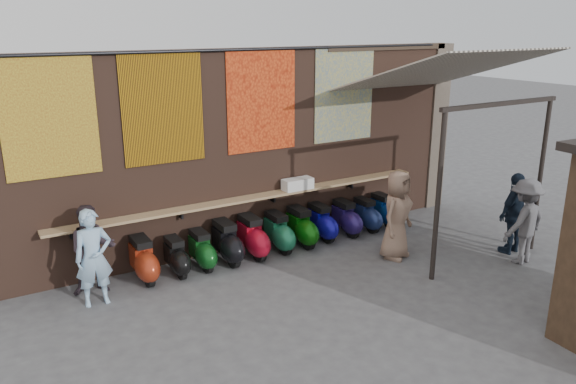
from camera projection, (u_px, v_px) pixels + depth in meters
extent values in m
plane|color=#474749|center=(317.00, 293.00, 9.66)|extent=(70.00, 70.00, 0.00)
cube|color=brown|center=(244.00, 150.00, 11.29)|extent=(10.00, 0.40, 4.00)
cube|color=#4C4238|center=(432.00, 127.00, 13.85)|extent=(0.50, 0.50, 4.00)
cube|color=#9E7A51|center=(253.00, 198.00, 11.25)|extent=(8.00, 0.32, 0.05)
cube|color=white|center=(298.00, 184.00, 11.69)|extent=(0.65, 0.28, 0.23)
cube|color=#8E3714|center=(49.00, 117.00, 9.05)|extent=(1.50, 0.02, 2.00)
cube|color=orange|center=(163.00, 108.00, 9.99)|extent=(1.50, 0.02, 2.00)
cube|color=#E34F1C|center=(262.00, 101.00, 10.97)|extent=(1.50, 0.02, 2.00)
cube|color=#2B559E|center=(344.00, 94.00, 11.96)|extent=(1.50, 0.02, 2.00)
cylinder|color=black|center=(247.00, 50.00, 10.53)|extent=(9.50, 0.06, 0.06)
imported|color=#9BC3E2|center=(94.00, 258.00, 9.08)|extent=(0.61, 0.41, 1.63)
imported|color=#33272F|center=(93.00, 250.00, 9.47)|extent=(0.84, 0.70, 1.57)
imported|color=#152030|center=(515.00, 213.00, 11.16)|extent=(1.01, 0.50, 1.66)
imported|color=#5D5C61|center=(524.00, 221.00, 10.69)|extent=(1.12, 0.70, 1.67)
imported|color=#886956|center=(397.00, 215.00, 10.89)|extent=(1.02, 0.86, 1.77)
cube|color=beige|center=(442.00, 71.00, 11.09)|extent=(3.20, 3.28, 0.97)
cube|color=#33261C|center=(389.00, 47.00, 12.28)|extent=(3.30, 0.08, 0.12)
cube|color=black|center=(502.00, 104.00, 10.00)|extent=(3.00, 0.08, 0.08)
cylinder|color=black|center=(438.00, 198.00, 9.75)|extent=(0.09, 0.09, 3.10)
cylinder|color=black|center=(540.00, 176.00, 11.13)|extent=(0.09, 0.09, 3.10)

